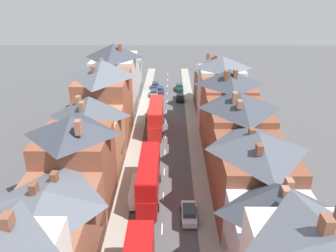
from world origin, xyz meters
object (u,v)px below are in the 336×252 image
at_px(double_decker_bus_lead, 149,178).
at_px(delivery_van, 139,191).
at_px(car_parked_left_a, 180,87).
at_px(car_mid_black, 160,90).
at_px(car_parked_left_b, 155,85).
at_px(car_mid_white, 151,115).
at_px(car_near_blue, 189,213).
at_px(car_parked_right_a, 154,93).
at_px(double_decker_bus_mid_street, 156,116).
at_px(car_near_silver, 180,97).

xyz_separation_m(double_decker_bus_lead, delivery_van, (-1.29, -0.84, -1.48)).
distance_m(car_parked_left_a, car_mid_black, 5.41).
distance_m(car_parked_left_a, car_parked_left_b, 6.34).
bearing_deg(double_decker_bus_lead, car_mid_white, 92.84).
height_order(car_near_blue, car_parked_right_a, car_parked_right_a).
height_order(car_near_blue, car_parked_left_b, car_parked_left_b).
bearing_deg(double_decker_bus_mid_street, car_near_blue, -78.69).
distance_m(double_decker_bus_mid_street, car_parked_left_b, 25.66).
distance_m(car_parked_right_a, car_mid_white, 13.84).
distance_m(car_parked_left_b, delivery_van, 46.55).
distance_m(double_decker_bus_lead, delivery_van, 2.13).
bearing_deg(double_decker_bus_mid_street, car_mid_black, 89.98).
bearing_deg(car_parked_right_a, double_decker_bus_mid_street, -86.24).
height_order(car_parked_right_a, delivery_van, delivery_van).
distance_m(car_near_blue, car_parked_left_b, 50.48).
height_order(car_parked_left_a, car_mid_black, car_parked_left_a).
relative_size(car_mid_white, delivery_van, 0.86).
distance_m(double_decker_bus_lead, car_parked_left_a, 44.71).
height_order(car_parked_left_a, car_parked_left_b, car_parked_left_b).
height_order(double_decker_bus_mid_street, car_parked_left_b, double_decker_bus_mid_street).
bearing_deg(car_parked_right_a, delivery_van, -90.00).
distance_m(car_near_silver, car_parked_right_a, 6.97).
distance_m(double_decker_bus_lead, car_parked_right_a, 39.89).
relative_size(car_parked_right_a, car_mid_white, 0.97).
bearing_deg(car_mid_white, car_near_silver, 59.79).
relative_size(car_near_silver, car_mid_white, 0.89).
xyz_separation_m(car_near_blue, car_parked_left_a, (0.00, 48.78, 0.03)).
relative_size(double_decker_bus_mid_street, car_parked_left_a, 2.55).
bearing_deg(car_mid_white, car_mid_black, 85.39).
relative_size(car_parked_left_a, car_mid_black, 1.09).
bearing_deg(car_near_silver, double_decker_bus_mid_street, -106.60).
bearing_deg(car_parked_left_b, double_decker_bus_lead, -88.38).
distance_m(car_parked_left_a, delivery_van, 45.65).
bearing_deg(car_near_blue, car_parked_right_a, 97.98).
distance_m(double_decker_bus_lead, car_parked_left_b, 45.77).
bearing_deg(car_near_silver, double_decker_bus_lead, -97.63).
bearing_deg(car_mid_white, car_parked_right_a, 90.00).
bearing_deg(double_decker_bus_lead, double_decker_bus_mid_street, 90.00).
xyz_separation_m(car_parked_left_a, car_mid_white, (-6.20, -18.41, -0.03)).
relative_size(double_decker_bus_mid_street, car_parked_left_b, 2.63).
xyz_separation_m(car_near_blue, car_parked_left_b, (-6.20, 50.10, 0.04)).
bearing_deg(car_parked_left_a, car_near_silver, -90.00).
bearing_deg(car_near_blue, car_mid_white, 101.54).
height_order(double_decker_bus_mid_street, car_parked_right_a, double_decker_bus_mid_street).
bearing_deg(car_mid_black, delivery_van, -91.73).
bearing_deg(car_parked_right_a, car_parked_left_b, 90.00).
bearing_deg(delivery_van, car_parked_left_b, 90.00).
relative_size(car_mid_black, car_mid_white, 0.87).
bearing_deg(car_near_silver, car_parked_left_b, 124.33).
relative_size(car_parked_left_b, delivery_van, 0.79).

